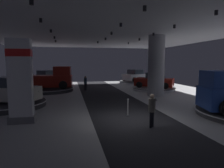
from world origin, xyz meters
TOP-DOWN VIEW (x-y plane):
  - ground at (0.00, 0.00)m, footprint 24.00×44.00m
  - ceiling_with_spotlights at (-0.00, 0.00)m, footprint 24.00×44.00m
  - column_right at (4.40, 6.71)m, footprint 1.49×1.49m
  - brand_sign_pylon at (-5.68, 0.62)m, footprint 1.27×0.66m
  - display_platform_mid_left at (-7.48, 4.67)m, footprint 5.05×5.05m
  - display_car_mid_left at (-7.51, 4.69)m, footprint 4.57×3.52m
  - display_platform_far_left at (-5.75, 12.02)m, footprint 5.68×5.68m
  - pickup_truck_far_left at (-5.43, 12.00)m, footprint 5.45×2.99m
  - display_platform_deep_left at (-6.31, 17.72)m, footprint 4.61×4.61m
  - display_car_deep_left at (-6.32, 17.69)m, footprint 3.93×4.45m
  - display_platform_deep_right at (6.31, 17.67)m, footprint 4.95×4.95m
  - display_car_deep_right at (6.28, 17.65)m, footprint 4.55×3.65m
  - display_platform_far_right at (6.02, 10.67)m, footprint 4.77×4.77m
  - display_car_far_right at (6.04, 10.65)m, footprint 4.44×3.96m
  - visitor_walking_near at (0.45, -1.46)m, footprint 0.32×0.32m
  - visitor_walking_far at (-1.62, 11.80)m, footprint 0.32×0.32m
  - stanchion_a at (-0.07, 0.69)m, footprint 0.28×0.28m
  - stanchion_b at (3.49, 4.75)m, footprint 0.28×0.28m

SIDE VIEW (x-z plane):
  - ground at x=0.00m, z-range -0.05..0.00m
  - display_platform_far_right at x=6.02m, z-range 0.02..0.29m
  - display_platform_deep_left at x=-6.31m, z-range 0.02..0.37m
  - display_platform_far_left at x=-5.75m, z-range 0.02..0.38m
  - display_platform_mid_left at x=-7.48m, z-range 0.02..0.38m
  - display_platform_deep_right at x=6.31m, z-range 0.02..0.39m
  - stanchion_a at x=-0.07m, z-range -0.13..0.88m
  - stanchion_b at x=3.49m, z-range -0.13..0.88m
  - visitor_walking_near at x=0.45m, z-range 0.11..1.70m
  - visitor_walking_far at x=-1.62m, z-range 0.11..1.70m
  - display_car_far_right at x=6.04m, z-range 0.18..1.89m
  - display_car_deep_left at x=-6.32m, z-range 0.26..1.97m
  - display_car_mid_left at x=-7.51m, z-range 0.28..1.98m
  - display_car_deep_right at x=6.28m, z-range 0.28..1.99m
  - pickup_truck_far_left at x=-5.43m, z-range 0.15..2.45m
  - brand_sign_pylon at x=-5.68m, z-range 0.07..4.28m
  - column_right at x=4.40m, z-range 0.00..5.50m
  - ceiling_with_spotlights at x=0.00m, z-range 5.35..5.74m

